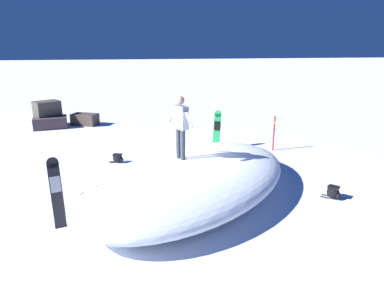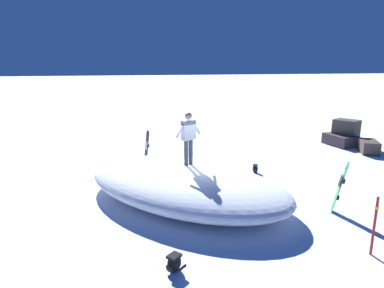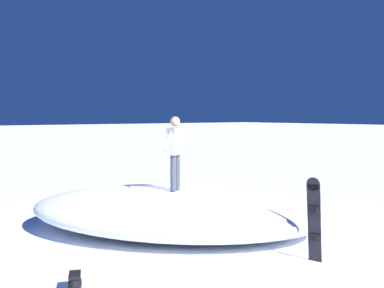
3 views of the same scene
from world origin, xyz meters
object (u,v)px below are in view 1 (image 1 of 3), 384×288
object	(u,v)px
backpack_far	(333,192)
trail_marker_pole	(274,132)
snowboard_secondary_upright	(56,192)
snowboard_primary_upright	(217,129)
backpack_near	(118,158)
snowboarder_standing	(180,123)

from	to	relation	value
backpack_far	trail_marker_pole	xyz separation A→B (m)	(0.46, 4.71, 0.58)
snowboard_secondary_upright	backpack_far	distance (m)	7.43
snowboard_primary_upright	backpack_near	size ratio (longest dim) A/B	2.84
trail_marker_pole	snowboard_primary_upright	bearing A→B (deg)	161.63
backpack_near	trail_marker_pole	world-z (taller)	trail_marker_pole
snowboard_secondary_upright	trail_marker_pole	bearing A→B (deg)	29.84
snowboard_secondary_upright	backpack_far	bearing A→B (deg)	-1.58
snowboard_primary_upright	backpack_near	xyz separation A→B (m)	(-4.15, -0.90, -0.67)
backpack_far	backpack_near	bearing A→B (deg)	142.52
snowboarder_standing	snowboard_primary_upright	size ratio (longest dim) A/B	1.08
backpack_near	backpack_far	xyz separation A→B (m)	(5.94, -4.55, 0.02)
snowboard_secondary_upright	backpack_far	world-z (taller)	snowboard_secondary_upright
backpack_near	backpack_far	bearing A→B (deg)	-37.48
snowboard_primary_upright	trail_marker_pole	bearing A→B (deg)	-18.37
snowboard_primary_upright	backpack_near	world-z (taller)	snowboard_primary_upright
snowboard_secondary_upright	backpack_near	size ratio (longest dim) A/B	2.98
trail_marker_pole	snowboard_secondary_upright	bearing A→B (deg)	-150.16
snowboard_secondary_upright	snowboarder_standing	bearing A→B (deg)	18.60
snowboarder_standing	trail_marker_pole	xyz separation A→B (m)	(4.63, 3.42, -1.37)
snowboard_primary_upright	trail_marker_pole	size ratio (longest dim) A/B	1.12
snowboard_primary_upright	trail_marker_pole	distance (m)	2.37
snowboarder_standing	snowboard_secondary_upright	world-z (taller)	snowboarder_standing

